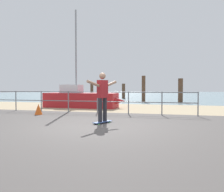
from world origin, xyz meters
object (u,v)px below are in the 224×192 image
object	(u,v)px
sailboat	(83,99)
skateboard	(103,122)
skateboarder	(102,94)
traffic_cone	(38,109)

from	to	relation	value
sailboat	skateboard	bearing A→B (deg)	-61.96
sailboat	skateboard	distance (m)	6.53
sailboat	skateboard	xyz separation A→B (m)	(3.06, -5.75, -0.46)
sailboat	skateboarder	distance (m)	6.54
skateboard	traffic_cone	distance (m)	3.94
skateboard	sailboat	bearing A→B (deg)	118.04
skateboard	traffic_cone	size ratio (longest dim) A/B	1.63
traffic_cone	skateboard	bearing A→B (deg)	-25.61
skateboarder	traffic_cone	size ratio (longest dim) A/B	3.30
sailboat	skateboard	world-z (taller)	sailboat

